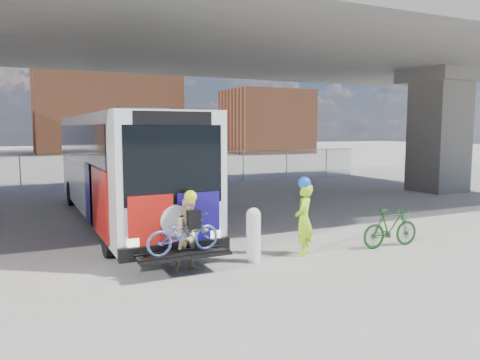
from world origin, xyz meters
TOP-DOWN VIEW (x-y plane):
  - ground at (0.00, 0.00)m, footprint 160.00×160.00m
  - bus at (-2.00, 3.03)m, footprint 2.67×12.95m
  - overpass at (0.00, 4.00)m, footprint 40.00×16.00m
  - chainlink_fence at (0.00, 12.00)m, footprint 30.00×0.06m
  - brick_buildings at (1.23, 48.23)m, footprint 54.00×22.00m
  - smokestack at (14.00, 55.00)m, footprint 2.20×2.20m
  - bollard at (-0.18, -3.30)m, footprint 0.34×0.34m
  - cyclist_hivis at (1.21, -3.30)m, footprint 0.77×0.76m
  - cyclist_tan at (-1.74, -3.30)m, footprint 0.80×0.63m
  - bike_parked at (3.72, -3.63)m, footprint 1.76×0.58m

SIDE VIEW (x-z plane):
  - ground at x=0.00m, z-range 0.00..0.00m
  - bike_parked at x=3.72m, z-range 0.00..1.05m
  - bollard at x=-0.18m, z-range 0.05..1.34m
  - cyclist_tan at x=-1.74m, z-range -0.05..1.74m
  - cyclist_hivis at x=1.21m, z-range -0.04..1.93m
  - chainlink_fence at x=0.00m, z-range -13.58..16.42m
  - bus at x=-2.00m, z-range 0.26..3.95m
  - brick_buildings at x=1.23m, z-range -0.58..11.42m
  - overpass at x=0.00m, z-range 2.57..10.52m
  - smokestack at x=14.00m, z-range 0.00..25.00m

